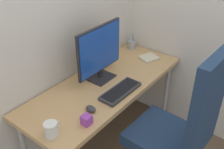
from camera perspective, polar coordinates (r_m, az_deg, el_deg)
ground_plane at (r=2.69m, az=-1.20°, el=-14.89°), size 8.00×8.00×0.00m
desk at (r=2.25m, az=-1.39°, el=-3.05°), size 1.55×0.61×0.73m
office_chair at (r=1.97m, az=14.63°, el=-11.11°), size 0.53×0.57×1.28m
monitor at (r=2.16m, az=-2.65°, el=4.98°), size 0.50×0.17×0.47m
keyboard at (r=2.09m, az=1.84°, el=-3.59°), size 0.38×0.15×0.03m
mouse at (r=1.91m, az=-4.60°, el=-7.41°), size 0.06×0.09×0.04m
pen_holder at (r=2.78m, az=4.22°, el=6.47°), size 0.08×0.08×0.17m
notebook at (r=2.60m, az=7.95°, el=3.60°), size 0.20×0.19×0.02m
coffee_mug at (r=1.75m, az=-13.00°, el=-11.47°), size 0.12×0.09×0.10m
desk_clamp_accessory at (r=1.81m, az=-5.53°, el=-9.74°), size 0.06×0.06×0.07m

